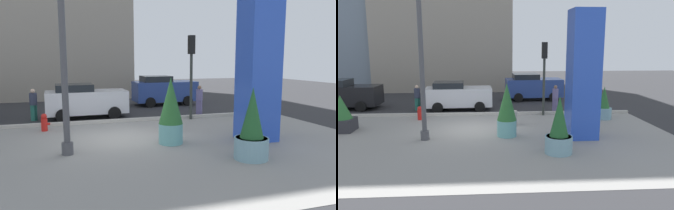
% 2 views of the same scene
% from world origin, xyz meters
% --- Properties ---
extents(ground_plane, '(60.00, 60.00, 0.00)m').
position_xyz_m(ground_plane, '(0.00, 4.00, 0.00)').
color(ground_plane, '#2D2D30').
extents(plaza_pavement, '(18.00, 10.00, 0.02)m').
position_xyz_m(plaza_pavement, '(0.00, -2.00, 0.00)').
color(plaza_pavement, gray).
rests_on(plaza_pavement, ground_plane).
extents(curb_strip, '(18.00, 0.24, 0.16)m').
position_xyz_m(curb_strip, '(0.00, 3.12, 0.08)').
color(curb_strip, '#B7B2A8').
rests_on(curb_strip, ground_plane).
extents(lamp_post, '(0.44, 0.44, 6.06)m').
position_xyz_m(lamp_post, '(-2.02, -1.66, 2.95)').
color(lamp_post, '#4C4C51').
rests_on(lamp_post, ground_plane).
extents(art_pillar_blue, '(1.23, 1.23, 5.46)m').
position_xyz_m(art_pillar_blue, '(4.75, -1.71, 2.73)').
color(art_pillar_blue, blue).
rests_on(art_pillar_blue, ground_plane).
extents(potted_plant_near_right, '(0.86, 0.86, 2.37)m').
position_xyz_m(potted_plant_near_right, '(1.51, -1.33, 1.18)').
color(potted_plant_near_right, '#6BB2B2').
rests_on(potted_plant_near_right, ground_plane).
extents(potted_plant_by_pillar, '(1.07, 1.07, 1.72)m').
position_xyz_m(potted_plant_by_pillar, '(-6.11, -0.01, 0.81)').
color(potted_plant_by_pillar, '#2D2D33').
rests_on(potted_plant_by_pillar, ground_plane).
extents(potted_plant_curbside, '(1.02, 1.02, 2.18)m').
position_xyz_m(potted_plant_curbside, '(3.28, -3.77, 0.89)').
color(potted_plant_curbside, '#7AA8B7').
rests_on(potted_plant_curbside, ground_plane).
extents(potted_plant_mid_plaza, '(0.86, 0.86, 1.78)m').
position_xyz_m(potted_plant_mid_plaza, '(7.02, 1.73, 0.74)').
color(potted_plant_mid_plaza, '#7AA8B7').
rests_on(potted_plant_mid_plaza, ground_plane).
extents(fire_hydrant, '(0.36, 0.26, 0.75)m').
position_xyz_m(fire_hydrant, '(-2.93, 2.14, 0.37)').
color(fire_hydrant, red).
rests_on(fire_hydrant, ground_plane).
extents(concrete_bollard, '(0.36, 0.36, 0.75)m').
position_xyz_m(concrete_bollard, '(1.99, 0.61, 0.38)').
color(concrete_bollard, '#B2ADA3').
rests_on(concrete_bollard, ground_plane).
extents(traffic_light_far_side, '(0.28, 0.42, 4.14)m').
position_xyz_m(traffic_light_far_side, '(3.91, 2.86, 2.80)').
color(traffic_light_far_side, '#333833').
rests_on(traffic_light_far_side, ground_plane).
extents(car_curb_west, '(4.08, 2.09, 1.75)m').
position_xyz_m(car_curb_west, '(-1.09, 4.81, 0.89)').
color(car_curb_west, silver).
rests_on(car_curb_west, ground_plane).
extents(car_curb_east, '(4.12, 2.22, 1.92)m').
position_xyz_m(car_curb_east, '(4.10, 8.28, 0.97)').
color(car_curb_east, '#2D4793').
rests_on(car_curb_east, ground_plane).
extents(car_passing_lane, '(4.34, 2.15, 1.87)m').
position_xyz_m(car_passing_lane, '(-8.31, 5.58, 0.94)').
color(car_passing_lane, black).
rests_on(car_passing_lane, ground_plane).
extents(pedestrian_crossing, '(0.51, 0.51, 1.59)m').
position_xyz_m(pedestrian_crossing, '(4.84, 4.00, 0.88)').
color(pedestrian_crossing, slate).
rests_on(pedestrian_crossing, ground_plane).
extents(pedestrian_on_sidewalk, '(0.47, 0.47, 1.57)m').
position_xyz_m(pedestrian_on_sidewalk, '(-3.57, 4.79, 0.87)').
color(pedestrian_on_sidewalk, '#236656').
rests_on(pedestrian_on_sidewalk, ground_plane).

